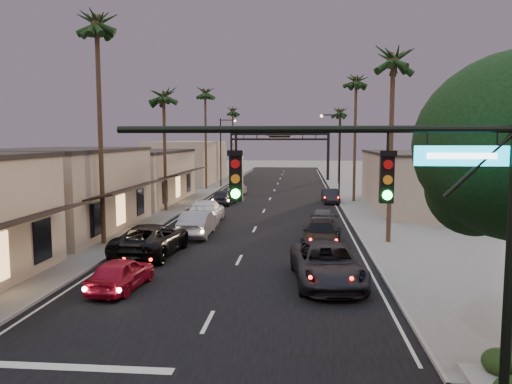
% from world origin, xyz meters
% --- Properties ---
extents(ground, '(200.00, 200.00, 0.00)m').
position_xyz_m(ground, '(0.00, 40.00, 0.00)').
color(ground, slate).
rests_on(ground, ground).
extents(road, '(14.00, 120.00, 0.02)m').
position_xyz_m(road, '(0.00, 45.00, 0.00)').
color(road, black).
rests_on(road, ground).
extents(sidewalk_left, '(5.00, 92.00, 0.12)m').
position_xyz_m(sidewalk_left, '(-9.50, 52.00, 0.06)').
color(sidewalk_left, slate).
rests_on(sidewalk_left, ground).
extents(sidewalk_right, '(5.00, 92.00, 0.12)m').
position_xyz_m(sidewalk_right, '(9.50, 52.00, 0.06)').
color(sidewalk_right, slate).
rests_on(sidewalk_right, ground).
extents(storefront_mid, '(8.00, 14.00, 5.50)m').
position_xyz_m(storefront_mid, '(-13.00, 26.00, 2.75)').
color(storefront_mid, '#A49983').
rests_on(storefront_mid, ground).
extents(storefront_far, '(8.00, 16.00, 5.00)m').
position_xyz_m(storefront_far, '(-13.00, 42.00, 2.50)').
color(storefront_far, '#C1B094').
rests_on(storefront_far, ground).
extents(storefront_dist, '(8.00, 20.00, 6.00)m').
position_xyz_m(storefront_dist, '(-13.00, 65.00, 3.00)').
color(storefront_dist, '#A49983').
rests_on(storefront_dist, ground).
extents(building_right, '(8.00, 18.00, 5.00)m').
position_xyz_m(building_right, '(14.00, 40.00, 2.50)').
color(building_right, '#A49983').
rests_on(building_right, ground).
extents(traffic_signal, '(8.51, 0.22, 7.80)m').
position_xyz_m(traffic_signal, '(5.69, 4.00, 5.08)').
color(traffic_signal, black).
rests_on(traffic_signal, ground).
extents(arch, '(15.20, 0.40, 7.27)m').
position_xyz_m(arch, '(0.00, 70.00, 5.53)').
color(arch, black).
rests_on(arch, ground).
extents(streetlight_right, '(2.13, 0.30, 9.00)m').
position_xyz_m(streetlight_right, '(6.92, 45.00, 5.33)').
color(streetlight_right, black).
rests_on(streetlight_right, ground).
extents(streetlight_left, '(2.13, 0.30, 9.00)m').
position_xyz_m(streetlight_left, '(-6.92, 58.00, 5.33)').
color(streetlight_left, black).
rests_on(streetlight_left, ground).
extents(palm_lb, '(3.20, 3.20, 15.20)m').
position_xyz_m(palm_lb, '(-8.60, 22.00, 13.39)').
color(palm_lb, '#38281C').
rests_on(palm_lb, ground).
extents(palm_lc, '(3.20, 3.20, 12.20)m').
position_xyz_m(palm_lc, '(-8.60, 36.00, 10.47)').
color(palm_lc, '#38281C').
rests_on(palm_lc, ground).
extents(palm_ld, '(3.20, 3.20, 14.20)m').
position_xyz_m(palm_ld, '(-8.60, 55.00, 12.42)').
color(palm_ld, '#38281C').
rests_on(palm_ld, ground).
extents(palm_ra, '(3.20, 3.20, 13.20)m').
position_xyz_m(palm_ra, '(8.60, 24.00, 11.44)').
color(palm_ra, '#38281C').
rests_on(palm_ra, ground).
extents(palm_rb, '(3.20, 3.20, 14.20)m').
position_xyz_m(palm_rb, '(8.60, 44.00, 12.42)').
color(palm_rb, '#38281C').
rests_on(palm_rb, ground).
extents(palm_rc, '(3.20, 3.20, 12.20)m').
position_xyz_m(palm_rc, '(8.60, 64.00, 10.47)').
color(palm_rc, '#38281C').
rests_on(palm_rc, ground).
extents(palm_far, '(3.20, 3.20, 13.20)m').
position_xyz_m(palm_far, '(-8.30, 78.00, 11.44)').
color(palm_far, '#38281C').
rests_on(palm_far, ground).
extents(oncoming_red, '(2.02, 4.25, 1.40)m').
position_xyz_m(oncoming_red, '(-4.37, 13.43, 0.70)').
color(oncoming_red, maroon).
rests_on(oncoming_red, ground).
extents(oncoming_pickup, '(3.27, 6.44, 1.75)m').
position_xyz_m(oncoming_pickup, '(-4.97, 19.81, 0.87)').
color(oncoming_pickup, black).
rests_on(oncoming_pickup, ground).
extents(oncoming_silver, '(1.89, 5.18, 1.69)m').
position_xyz_m(oncoming_silver, '(-3.54, 25.31, 0.85)').
color(oncoming_silver, gray).
rests_on(oncoming_silver, ground).
extents(oncoming_white, '(2.71, 6.10, 1.74)m').
position_xyz_m(oncoming_white, '(-4.04, 30.81, 0.87)').
color(oncoming_white, white).
rests_on(oncoming_white, ground).
extents(oncoming_dgrey, '(2.32, 4.69, 1.54)m').
position_xyz_m(oncoming_dgrey, '(-4.16, 41.02, 0.77)').
color(oncoming_dgrey, black).
rests_on(oncoming_dgrey, ground).
extents(oncoming_grey_far, '(1.79, 4.14, 1.33)m').
position_xyz_m(oncoming_grey_far, '(-3.91, 49.24, 0.66)').
color(oncoming_grey_far, '#505156').
rests_on(oncoming_grey_far, ground).
extents(curbside_near, '(3.48, 6.53, 1.75)m').
position_xyz_m(curbside_near, '(4.42, 15.13, 0.87)').
color(curbside_near, black).
rests_on(curbside_near, ground).
extents(curbside_black, '(2.71, 5.51, 1.54)m').
position_xyz_m(curbside_black, '(4.49, 22.82, 0.77)').
color(curbside_black, black).
rests_on(curbside_black, ground).
extents(curbside_grey, '(2.09, 4.40, 1.45)m').
position_xyz_m(curbside_grey, '(4.79, 28.32, 0.73)').
color(curbside_grey, '#48474C').
rests_on(curbside_grey, ground).
extents(curbside_far, '(1.74, 4.34, 1.40)m').
position_xyz_m(curbside_far, '(6.20, 43.26, 0.70)').
color(curbside_far, black).
rests_on(curbside_far, ground).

